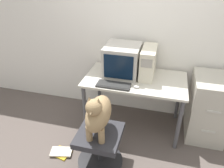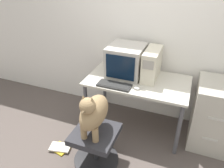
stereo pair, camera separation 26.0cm
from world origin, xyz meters
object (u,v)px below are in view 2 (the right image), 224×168
(keyboard, at_px, (114,85))
(office_chair, at_px, (96,145))
(book_stack_floor, at_px, (60,148))
(dog, at_px, (93,112))
(filing_cabinet, at_px, (213,114))
(pc_tower, at_px, (152,64))
(crt_monitor, at_px, (126,60))

(keyboard, bearing_deg, office_chair, -92.86)
(keyboard, height_order, office_chair, keyboard)
(office_chair, relative_size, book_stack_floor, 1.85)
(dog, relative_size, filing_cabinet, 0.63)
(office_chair, height_order, dog, dog)
(pc_tower, xyz_separation_m, office_chair, (-0.40, -0.92, -0.71))
(crt_monitor, distance_m, keyboard, 0.41)
(crt_monitor, height_order, office_chair, crt_monitor)
(keyboard, xyz_separation_m, dog, (-0.03, -0.54, -0.04))
(office_chair, distance_m, filing_cabinet, 1.51)
(office_chair, bearing_deg, book_stack_floor, -179.77)
(office_chair, height_order, book_stack_floor, office_chair)
(pc_tower, bearing_deg, filing_cabinet, -4.01)
(pc_tower, bearing_deg, dog, -113.06)
(crt_monitor, relative_size, book_stack_floor, 1.66)
(crt_monitor, xyz_separation_m, pc_tower, (0.34, 0.02, -0.01))
(filing_cabinet, relative_size, book_stack_floor, 2.98)
(crt_monitor, bearing_deg, book_stack_floor, -122.40)
(pc_tower, distance_m, filing_cabinet, 1.00)
(crt_monitor, height_order, keyboard, crt_monitor)
(keyboard, height_order, dog, dog)
(pc_tower, bearing_deg, crt_monitor, -176.12)
(pc_tower, xyz_separation_m, dog, (-0.40, -0.93, -0.22))
(office_chair, distance_m, dog, 0.48)
(office_chair, xyz_separation_m, book_stack_floor, (-0.51, -0.00, -0.24))
(keyboard, height_order, book_stack_floor, keyboard)
(office_chair, bearing_deg, filing_cabinet, 34.77)
(keyboard, relative_size, office_chair, 0.78)
(crt_monitor, distance_m, office_chair, 1.14)
(pc_tower, distance_m, keyboard, 0.56)
(keyboard, bearing_deg, filing_cabinet, 15.16)
(crt_monitor, bearing_deg, pc_tower, 3.88)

